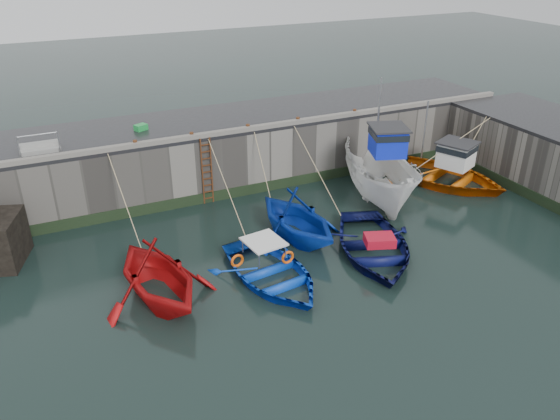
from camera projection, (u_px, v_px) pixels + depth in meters
name	position (u px, v px, depth m)	size (l,w,h in m)	color
ground	(358.00, 308.00, 18.43)	(120.00, 120.00, 0.00)	black
quay_back	(229.00, 149.00, 27.87)	(30.00, 5.00, 3.00)	slate
road_back	(227.00, 119.00, 27.16)	(30.00, 5.00, 0.16)	black
kerb_back	(245.00, 129.00, 25.17)	(30.00, 0.30, 0.20)	slate
algae_back	(248.00, 190.00, 26.38)	(30.00, 0.08, 0.50)	black
algae_right	(553.00, 206.00, 24.84)	(0.08, 15.00, 0.50)	black
ladder	(207.00, 171.00, 24.98)	(0.51, 0.08, 3.20)	#3F1E0F
boat_near_white	(160.00, 299.00, 18.92)	(4.17, 4.84, 2.55)	#B90F11
boat_near_white_rope	(133.00, 239.00, 22.62)	(0.04, 4.88, 3.10)	tan
boat_near_blue	(271.00, 279.00, 19.99)	(3.68, 5.15, 1.07)	blue
boat_near_blue_rope	(226.00, 223.00, 23.90)	(0.04, 5.34, 3.10)	tan
boat_near_blacktrim	(296.00, 238.00, 22.74)	(4.05, 4.69, 2.47)	#0B32AC
boat_near_blacktrim_rope	(262.00, 203.00, 25.69)	(0.04, 3.47, 3.10)	tan
boat_near_navy	(372.00, 253.00, 21.63)	(4.04, 5.66, 1.17)	#0A0F44
boat_near_navy_rope	(315.00, 204.00, 25.55)	(0.04, 5.36, 3.10)	tan
boat_far_white	(381.00, 176.00, 25.58)	(5.02, 7.84, 5.83)	white
boat_far_orange	(442.00, 174.00, 27.64)	(7.01, 7.92, 4.36)	#D85F0B
fish_crate	(141.00, 127.00, 25.31)	(0.55, 0.39, 0.27)	green
railing	(40.00, 147.00, 22.73)	(1.60, 1.05, 1.00)	#A5A8AD
bollard_a	(135.00, 143.00, 23.36)	(0.18, 0.18, 0.28)	#3F1E0F
bollard_b	(192.00, 135.00, 24.30)	(0.18, 0.18, 0.28)	#3F1E0F
bollard_c	(248.00, 127.00, 25.31)	(0.18, 0.18, 0.28)	#3F1E0F
bollard_d	(298.00, 120.00, 26.29)	(0.18, 0.18, 0.28)	#3F1E0F
bollard_e	(355.00, 112.00, 27.50)	(0.18, 0.18, 0.28)	#3F1E0F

